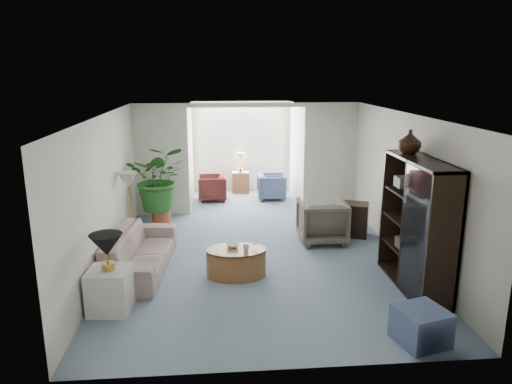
{
  "coord_description": "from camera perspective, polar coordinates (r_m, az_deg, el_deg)",
  "views": [
    {
      "loc": [
        -0.71,
        -7.58,
        3.19
      ],
      "look_at": [
        0.0,
        0.6,
        1.1
      ],
      "focal_mm": 33.66,
      "sensor_mm": 36.0,
      "label": 1
    }
  ],
  "objects": [
    {
      "name": "sunroom_chair_blue",
      "position": [
        12.18,
        1.87,
        0.66
      ],
      "size": [
        0.72,
        0.7,
        0.65
      ],
      "primitive_type": "imported",
      "rotation": [
        0.0,
        0.0,
        1.55
      ],
      "color": "slate",
      "rests_on": "ground"
    },
    {
      "name": "coffee_table",
      "position": [
        7.7,
        -2.36,
        -8.36
      ],
      "size": [
        1.0,
        1.0,
        0.45
      ],
      "primitive_type": "cylinder",
      "rotation": [
        0.0,
        0.0,
        -0.06
      ],
      "color": "#925A35",
      "rests_on": "ground"
    },
    {
      "name": "back_pier_left",
      "position": [
        10.82,
        -11.21,
        3.68
      ],
      "size": [
        1.2,
        0.12,
        2.5
      ],
      "primitive_type": "cube",
      "color": "white",
      "rests_on": "ground"
    },
    {
      "name": "shelf_clutter",
      "position": [
        7.29,
        18.67,
        -3.23
      ],
      "size": [
        0.3,
        1.21,
        1.06
      ],
      "color": "#342F28",
      "rests_on": "entertainment_cabinet"
    },
    {
      "name": "sunroom_table",
      "position": [
        12.86,
        -1.85,
        1.18
      ],
      "size": [
        0.46,
        0.36,
        0.56
      ],
      "primitive_type": "cube",
      "rotation": [
        0.0,
        0.0,
        -0.02
      ],
      "color": "#925A35",
      "rests_on": "ground"
    },
    {
      "name": "cabinet_urn",
      "position": [
        7.64,
        17.8,
        5.72
      ],
      "size": [
        0.35,
        0.35,
        0.36
      ],
      "primitive_type": "imported",
      "color": "black",
      "rests_on": "entertainment_cabinet"
    },
    {
      "name": "entertainment_cabinet",
      "position": [
        7.45,
        18.58,
        -3.74
      ],
      "size": [
        0.47,
        1.76,
        1.96
      ],
      "primitive_type": "cube",
      "color": "black",
      "rests_on": "ground"
    },
    {
      "name": "ottoman",
      "position": [
        6.28,
        19.01,
        -14.82
      ],
      "size": [
        0.67,
        0.67,
        0.43
      ],
      "primitive_type": "cube",
      "rotation": [
        0.0,
        0.0,
        0.27
      ],
      "color": "slate",
      "rests_on": "ground"
    },
    {
      "name": "plant_pot",
      "position": [
        10.4,
        -11.18,
        -2.94
      ],
      "size": [
        0.4,
        0.4,
        0.32
      ],
      "primitive_type": "cylinder",
      "color": "#A04C2E",
      "rests_on": "ground"
    },
    {
      "name": "back_pier_right",
      "position": [
        11.06,
        8.79,
        4.02
      ],
      "size": [
        1.2,
        0.12,
        2.5
      ],
      "primitive_type": "cube",
      "color": "white",
      "rests_on": "ground"
    },
    {
      "name": "table_lamp",
      "position": [
        6.67,
        -17.36,
        -6.04
      ],
      "size": [
        0.44,
        0.44,
        0.3
      ],
      "primitive_type": "cone",
      "color": "black",
      "rests_on": "end_table"
    },
    {
      "name": "coffee_cup",
      "position": [
        7.52,
        -1.2,
        -6.7
      ],
      "size": [
        0.11,
        0.11,
        0.1
      ],
      "primitive_type": "imported",
      "rotation": [
        0.0,
        0.0,
        -0.06
      ],
      "color": "beige",
      "rests_on": "coffee_table"
    },
    {
      "name": "coffee_bowl",
      "position": [
        7.7,
        -2.79,
        -6.36
      ],
      "size": [
        0.23,
        0.23,
        0.05
      ],
      "primitive_type": "imported",
      "rotation": [
        0.0,
        0.0,
        -0.06
      ],
      "color": "white",
      "rests_on": "coffee_table"
    },
    {
      "name": "floor",
      "position": [
        8.25,
        0.36,
        -8.46
      ],
      "size": [
        6.0,
        6.0,
        0.0
      ],
      "primitive_type": "plane",
      "color": "gray",
      "rests_on": "ground"
    },
    {
      "name": "window_pane",
      "position": [
        12.9,
        -1.76,
        6.3
      ],
      "size": [
        2.2,
        0.02,
        1.5
      ],
      "primitive_type": "cube",
      "color": "white"
    },
    {
      "name": "floor_lamp",
      "position": [
        9.05,
        -15.0,
        1.41
      ],
      "size": [
        0.36,
        0.36,
        0.28
      ],
      "primitive_type": "cone",
      "color": "beige",
      "rests_on": "ground"
    },
    {
      "name": "side_table_dark",
      "position": [
        9.68,
        11.51,
        -3.21
      ],
      "size": [
        0.67,
        0.6,
        0.66
      ],
      "primitive_type": "cube",
      "rotation": [
        0.0,
        0.0,
        -0.36
      ],
      "color": "black",
      "rests_on": "ground"
    },
    {
      "name": "window_blinds",
      "position": [
        12.87,
        -1.75,
        6.28
      ],
      "size": [
        2.2,
        0.02,
        1.5
      ],
      "primitive_type": "cube",
      "color": "white"
    },
    {
      "name": "back_header",
      "position": [
        10.63,
        -1.13,
        10.29
      ],
      "size": [
        2.6,
        0.12,
        0.1
      ],
      "primitive_type": "cube",
      "color": "white",
      "rests_on": "back_pier_left"
    },
    {
      "name": "sofa",
      "position": [
        8.09,
        -13.65,
        -6.89
      ],
      "size": [
        1.04,
        2.27,
        0.64
      ],
      "primitive_type": "imported",
      "rotation": [
        0.0,
        0.0,
        1.49
      ],
      "color": "#B8AA9B",
      "rests_on": "ground"
    },
    {
      "name": "house_plant",
      "position": [
        10.18,
        -11.41,
        1.65
      ],
      "size": [
        1.25,
        1.08,
        1.39
      ],
      "primitive_type": "imported",
      "color": "#266121",
      "rests_on": "plant_pot"
    },
    {
      "name": "end_table",
      "position": [
        6.92,
        -16.96,
        -11.08
      ],
      "size": [
        0.58,
        0.58,
        0.6
      ],
      "primitive_type": "cube",
      "rotation": [
        0.0,
        0.0,
        -0.08
      ],
      "color": "silver",
      "rests_on": "ground"
    },
    {
      "name": "sunroom_chair_maroon",
      "position": [
        12.1,
        -5.2,
        0.51
      ],
      "size": [
        0.72,
        0.7,
        0.64
      ],
      "primitive_type": "imported",
      "rotation": [
        0.0,
        0.0,
        -1.59
      ],
      "color": "#521D1C",
      "rests_on": "ground"
    },
    {
      "name": "sunroom_floor",
      "position": [
        12.12,
        -1.42,
        -0.98
      ],
      "size": [
        2.6,
        2.6,
        0.0
      ],
      "primitive_type": "plane",
      "color": "gray",
      "rests_on": "ground"
    },
    {
      "name": "wingback_chair",
      "position": [
        9.2,
        7.86,
        -3.46
      ],
      "size": [
        0.87,
        0.9,
        0.81
      ],
      "primitive_type": "imported",
      "rotation": [
        0.0,
        0.0,
        3.13
      ],
      "color": "#645D4F",
      "rests_on": "ground"
    },
    {
      "name": "framed_picture",
      "position": [
        8.25,
        17.74,
        3.21
      ],
      "size": [
        0.04,
        0.5,
        0.4
      ],
      "primitive_type": "cube",
      "color": "#B2A38E"
    }
  ]
}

